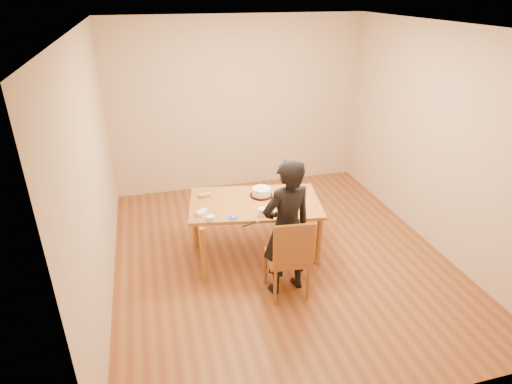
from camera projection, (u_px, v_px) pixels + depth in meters
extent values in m
cube|color=brown|center=(279.00, 256.00, 5.37)|extent=(4.00, 4.50, 0.00)
cube|color=silver|center=(286.00, 26.00, 4.19)|extent=(4.00, 4.50, 0.00)
cube|color=#CCB08D|center=(238.00, 106.00, 6.74)|extent=(4.00, 0.00, 2.70)
cube|color=#CCB08D|center=(94.00, 173.00, 4.32)|extent=(0.00, 4.50, 2.70)
cube|color=#CCB08D|center=(437.00, 140.00, 5.24)|extent=(0.00, 4.50, 2.70)
cube|color=brown|center=(255.00, 203.00, 5.08)|extent=(1.67, 1.16, 0.04)
cube|color=brown|center=(287.00, 257.00, 4.56)|extent=(0.47, 0.47, 0.04)
cylinder|color=#AC200B|center=(261.00, 195.00, 5.20)|extent=(0.27, 0.27, 0.02)
cylinder|color=white|center=(261.00, 192.00, 5.18)|extent=(0.23, 0.23, 0.07)
ellipsoid|color=white|center=(261.00, 188.00, 5.16)|extent=(0.23, 0.23, 0.03)
cylinder|color=white|center=(263.00, 212.00, 4.75)|extent=(0.10, 0.10, 0.09)
cylinder|color=#1C42B8|center=(233.00, 218.00, 4.71)|extent=(0.11, 0.11, 0.01)
ellipsoid|color=white|center=(233.00, 217.00, 4.70)|extent=(0.04, 0.04, 0.02)
cylinder|color=white|center=(211.00, 218.00, 4.67)|extent=(0.09, 0.09, 0.04)
cylinder|color=white|center=(204.00, 211.00, 4.82)|extent=(0.08, 0.08, 0.04)
cylinder|color=white|center=(201.00, 214.00, 4.76)|extent=(0.09, 0.09, 0.04)
cube|color=#E2359C|center=(205.00, 196.00, 5.18)|extent=(0.13, 0.07, 0.02)
cube|color=green|center=(205.00, 195.00, 5.17)|extent=(0.14, 0.08, 0.02)
cube|color=black|center=(249.00, 224.00, 4.58)|extent=(0.17, 0.07, 0.01)
imported|color=black|center=(287.00, 228.00, 4.46)|extent=(0.63, 0.48, 1.56)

